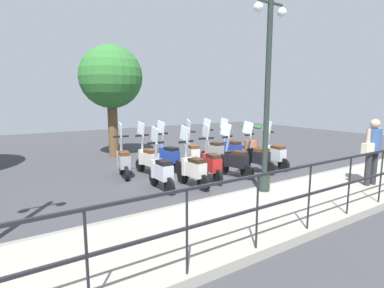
% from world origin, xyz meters
% --- Properties ---
extents(ground_plane, '(28.00, 28.00, 0.00)m').
position_xyz_m(ground_plane, '(0.00, 0.00, 0.00)').
color(ground_plane, '#38383D').
extents(promenade_walkway, '(2.20, 20.00, 0.15)m').
position_xyz_m(promenade_walkway, '(-3.15, 0.00, 0.07)').
color(promenade_walkway, gray).
rests_on(promenade_walkway, ground_plane).
extents(fence_railing, '(0.04, 16.03, 1.07)m').
position_xyz_m(fence_railing, '(-4.20, 0.00, 0.89)').
color(fence_railing, black).
rests_on(fence_railing, promenade_walkway).
extents(lamp_post_near, '(0.26, 0.90, 4.40)m').
position_xyz_m(lamp_post_near, '(-2.40, 0.25, 2.10)').
color(lamp_post_near, '#232D28').
rests_on(lamp_post_near, promenade_walkway).
extents(pedestrian_with_bag, '(0.36, 0.66, 1.59)m').
position_xyz_m(pedestrian_with_bag, '(-3.47, -2.23, 1.08)').
color(pedestrian_with_bag, '#28282D').
rests_on(pedestrian_with_bag, promenade_walkway).
extents(tree_distant, '(2.31, 2.31, 4.14)m').
position_xyz_m(tree_distant, '(4.03, 1.56, 2.95)').
color(tree_distant, brown).
rests_on(tree_distant, ground_plane).
extents(potted_palm, '(1.06, 0.66, 1.05)m').
position_xyz_m(potted_palm, '(2.24, -3.85, 0.45)').
color(potted_palm, '#9E5B3D').
rests_on(potted_palm, ground_plane).
extents(scooter_near_0, '(1.23, 0.44, 1.54)m').
position_xyz_m(scooter_near_0, '(-0.64, -2.04, 0.48)').
color(scooter_near_0, black).
rests_on(scooter_near_0, ground_plane).
extents(scooter_near_1, '(1.21, 0.52, 1.54)m').
position_xyz_m(scooter_near_1, '(-0.70, -1.23, 0.48)').
color(scooter_near_1, black).
rests_on(scooter_near_1, ground_plane).
extents(scooter_near_2, '(1.21, 0.53, 1.54)m').
position_xyz_m(scooter_near_2, '(-0.72, -0.36, 0.48)').
color(scooter_near_2, black).
rests_on(scooter_near_2, ground_plane).
extents(scooter_near_3, '(1.23, 0.46, 1.54)m').
position_xyz_m(scooter_near_3, '(-0.68, 0.47, 0.48)').
color(scooter_near_3, black).
rests_on(scooter_near_3, ground_plane).
extents(scooter_near_4, '(1.23, 0.44, 1.54)m').
position_xyz_m(scooter_near_4, '(-0.90, 1.18, 0.48)').
color(scooter_near_4, black).
rests_on(scooter_near_4, ground_plane).
extents(scooter_near_5, '(1.23, 0.44, 1.54)m').
position_xyz_m(scooter_near_5, '(-0.68, 1.96, 0.48)').
color(scooter_near_5, black).
rests_on(scooter_near_5, ground_plane).
extents(scooter_far_0, '(1.23, 0.45, 1.54)m').
position_xyz_m(scooter_far_0, '(0.79, -1.49, 0.48)').
color(scooter_far_0, black).
rests_on(scooter_far_0, ground_plane).
extents(scooter_far_1, '(1.23, 0.44, 1.54)m').
position_xyz_m(scooter_far_1, '(0.95, -0.85, 0.48)').
color(scooter_far_1, black).
rests_on(scooter_far_1, ground_plane).
extents(scooter_far_2, '(1.21, 0.51, 1.54)m').
position_xyz_m(scooter_far_2, '(0.86, 0.08, 0.48)').
color(scooter_far_2, black).
rests_on(scooter_far_2, ground_plane).
extents(scooter_far_3, '(1.22, 0.50, 1.54)m').
position_xyz_m(scooter_far_3, '(0.91, 0.90, 0.48)').
color(scooter_far_3, black).
rests_on(scooter_far_3, ground_plane).
extents(scooter_far_4, '(1.23, 0.47, 1.54)m').
position_xyz_m(scooter_far_4, '(0.87, 1.60, 0.48)').
color(scooter_far_4, black).
rests_on(scooter_far_4, ground_plane).
extents(scooter_far_5, '(1.22, 0.48, 1.54)m').
position_xyz_m(scooter_far_5, '(0.97, 2.31, 0.48)').
color(scooter_far_5, black).
rests_on(scooter_far_5, ground_plane).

